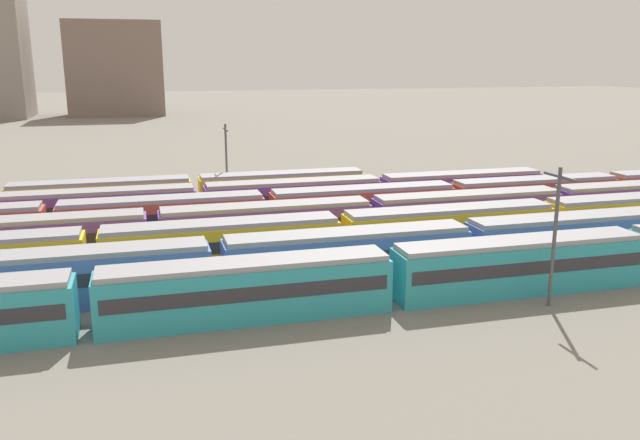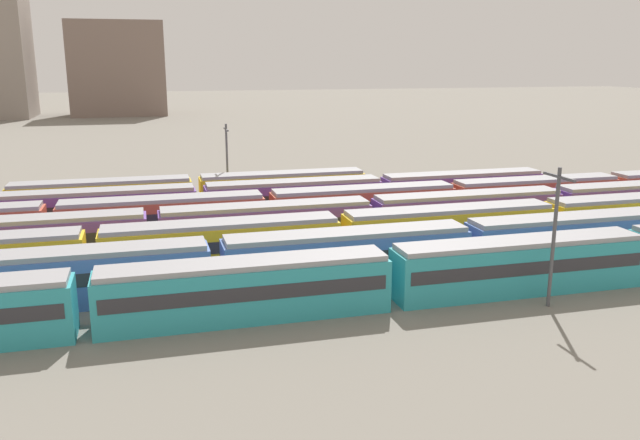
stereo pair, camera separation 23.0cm
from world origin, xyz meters
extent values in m
cube|color=teal|center=(26.03, 0.00, 1.70)|extent=(18.00, 3.00, 3.40)
cube|color=#2D2D33|center=(26.03, 0.00, 2.11)|extent=(17.20, 3.06, 0.90)
cube|color=#939399|center=(26.03, 0.00, 3.57)|extent=(17.60, 2.70, 0.35)
cube|color=teal|center=(44.93, 0.00, 1.70)|extent=(18.00, 3.00, 3.40)
cube|color=#2D2D33|center=(44.93, 0.00, 2.11)|extent=(17.20, 3.06, 0.90)
cube|color=#939399|center=(44.93, 0.00, 3.57)|extent=(17.60, 2.70, 0.35)
cube|color=#4C70BC|center=(15.33, 5.20, 1.70)|extent=(18.00, 3.00, 3.40)
cube|color=#2D2D33|center=(15.33, 5.20, 2.11)|extent=(17.20, 3.06, 0.90)
cube|color=#939399|center=(15.33, 5.20, 3.57)|extent=(17.60, 2.70, 0.35)
cube|color=#4C70BC|center=(34.23, 5.20, 1.70)|extent=(18.00, 3.00, 3.40)
cube|color=#2D2D33|center=(34.23, 5.20, 2.11)|extent=(17.20, 3.06, 0.90)
cube|color=#939399|center=(34.23, 5.20, 3.57)|extent=(17.60, 2.70, 0.35)
cube|color=#4C70BC|center=(53.13, 5.20, 1.70)|extent=(18.00, 3.00, 3.40)
cube|color=#2D2D33|center=(53.13, 5.20, 2.11)|extent=(17.20, 3.06, 0.90)
cube|color=#939399|center=(53.13, 5.20, 3.57)|extent=(17.60, 2.70, 0.35)
cube|color=yellow|center=(25.83, 10.40, 1.70)|extent=(18.00, 3.00, 3.40)
cube|color=#2D2D33|center=(25.83, 10.40, 2.11)|extent=(17.20, 3.06, 0.90)
cube|color=#939399|center=(25.83, 10.40, 3.57)|extent=(17.60, 2.70, 0.35)
cube|color=yellow|center=(44.73, 10.40, 1.70)|extent=(18.00, 3.00, 3.40)
cube|color=#2D2D33|center=(44.73, 10.40, 2.11)|extent=(17.20, 3.06, 0.90)
cube|color=#939399|center=(44.73, 10.40, 3.57)|extent=(17.60, 2.70, 0.35)
cube|color=yellow|center=(63.63, 10.40, 1.70)|extent=(18.00, 3.00, 3.40)
cube|color=#2D2D33|center=(63.63, 10.40, 2.11)|extent=(17.20, 3.06, 0.90)
cube|color=#6B429E|center=(11.35, 15.60, 1.70)|extent=(18.00, 3.00, 3.40)
cube|color=#2D2D33|center=(11.35, 15.60, 2.11)|extent=(17.20, 3.06, 0.90)
cube|color=#939399|center=(11.35, 15.60, 3.57)|extent=(17.60, 2.70, 0.35)
cube|color=#6B429E|center=(30.25, 15.60, 1.70)|extent=(18.00, 3.00, 3.40)
cube|color=#2D2D33|center=(30.25, 15.60, 2.11)|extent=(17.20, 3.06, 0.90)
cube|color=#939399|center=(30.25, 15.60, 3.57)|extent=(17.60, 2.70, 0.35)
cube|color=#6B429E|center=(49.15, 15.60, 1.70)|extent=(18.00, 3.00, 3.40)
cube|color=#2D2D33|center=(49.15, 15.60, 2.11)|extent=(17.20, 3.06, 0.90)
cube|color=#939399|center=(49.15, 15.60, 3.57)|extent=(17.60, 2.70, 0.35)
cube|color=#6B429E|center=(68.05, 15.60, 1.70)|extent=(18.00, 3.00, 3.40)
cube|color=#2D2D33|center=(68.05, 15.60, 2.11)|extent=(17.20, 3.06, 0.90)
cube|color=#BC4C38|center=(21.82, 20.80, 1.70)|extent=(18.00, 3.00, 3.40)
cube|color=#2D2D33|center=(21.82, 20.80, 2.11)|extent=(17.20, 3.06, 0.90)
cube|color=#939399|center=(21.82, 20.80, 3.57)|extent=(17.60, 2.70, 0.35)
cube|color=#BC4C38|center=(40.72, 20.80, 1.70)|extent=(18.00, 3.00, 3.40)
cube|color=#2D2D33|center=(40.72, 20.80, 2.11)|extent=(17.20, 3.06, 0.90)
cube|color=#939399|center=(40.72, 20.80, 3.57)|extent=(17.60, 2.70, 0.35)
cube|color=#BC4C38|center=(59.62, 20.80, 1.70)|extent=(18.00, 3.00, 3.40)
cube|color=#2D2D33|center=(59.62, 20.80, 2.11)|extent=(17.20, 3.06, 0.90)
cube|color=#939399|center=(59.62, 20.80, 3.57)|extent=(17.60, 2.70, 0.35)
cube|color=#6B429E|center=(16.09, 26.00, 1.70)|extent=(18.00, 3.00, 3.40)
cube|color=#2D2D33|center=(16.09, 26.00, 2.11)|extent=(17.20, 3.06, 0.90)
cube|color=#939399|center=(16.09, 26.00, 3.57)|extent=(17.60, 2.70, 0.35)
cube|color=#6B429E|center=(34.99, 26.00, 1.70)|extent=(18.00, 3.00, 3.40)
cube|color=#2D2D33|center=(34.99, 26.00, 2.11)|extent=(17.20, 3.06, 0.90)
cube|color=#939399|center=(34.99, 26.00, 3.57)|extent=(17.60, 2.70, 0.35)
cube|color=#6B429E|center=(53.89, 26.00, 1.70)|extent=(18.00, 3.00, 3.40)
cube|color=#2D2D33|center=(53.89, 26.00, 2.11)|extent=(17.20, 3.06, 0.90)
cube|color=#939399|center=(53.89, 26.00, 3.57)|extent=(17.60, 2.70, 0.35)
cube|color=yellow|center=(16.04, 31.20, 1.70)|extent=(18.00, 3.00, 3.40)
cube|color=#2D2D33|center=(16.04, 31.20, 2.11)|extent=(17.20, 3.06, 0.90)
cube|color=#939399|center=(16.04, 31.20, 3.57)|extent=(17.60, 2.70, 0.35)
cube|color=yellow|center=(34.94, 31.20, 1.70)|extent=(18.00, 3.00, 3.40)
cube|color=#2D2D33|center=(34.94, 31.20, 2.11)|extent=(17.20, 3.06, 0.90)
cube|color=#939399|center=(34.94, 31.20, 3.57)|extent=(17.60, 2.70, 0.35)
cylinder|color=#4C4C51|center=(45.36, -3.04, 4.57)|extent=(0.24, 0.24, 9.15)
cube|color=#47474C|center=(45.36, -3.04, 8.55)|extent=(0.16, 3.20, 0.16)
cylinder|color=#4C4C51|center=(29.26, 33.99, 4.43)|extent=(0.24, 0.24, 8.86)
cube|color=#47474C|center=(29.26, 33.99, 8.26)|extent=(0.16, 3.20, 0.16)
cube|color=#7A665B|center=(14.33, 164.28, 13.24)|extent=(26.28, 17.21, 26.49)
camera|label=1|loc=(20.38, -37.88, 15.59)|focal=36.76mm
camera|label=2|loc=(20.60, -37.94, 15.59)|focal=36.76mm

